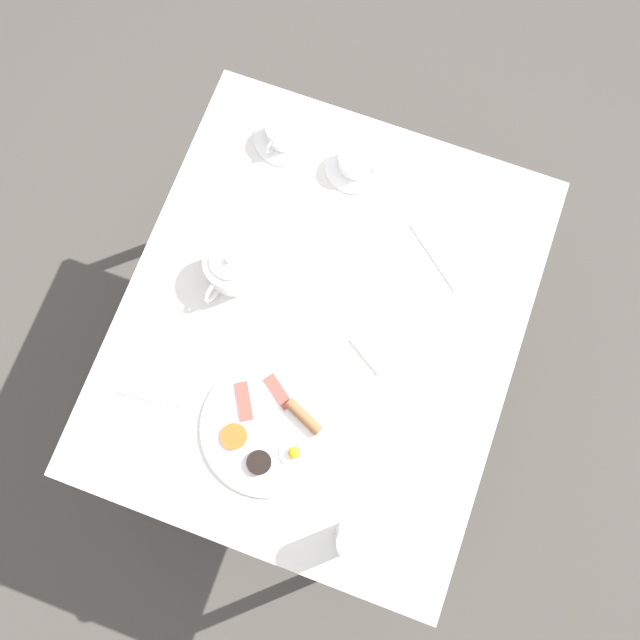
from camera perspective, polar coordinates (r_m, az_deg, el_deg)
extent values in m
plane|color=#4C4742|center=(2.25, 0.00, -4.25)|extent=(8.00, 8.00, 0.00)
cube|color=silver|center=(1.51, 0.00, -0.28)|extent=(0.94, 1.10, 0.03)
cylinder|color=brown|center=(1.94, -17.30, -12.13)|extent=(0.04, 0.04, 0.74)
cylinder|color=brown|center=(1.90, 7.20, -21.30)|extent=(0.04, 0.04, 0.74)
cylinder|color=brown|center=(2.09, -6.28, 14.18)|extent=(0.04, 0.04, 0.74)
cylinder|color=brown|center=(2.04, 16.14, 6.49)|extent=(0.04, 0.04, 0.74)
cylinder|color=white|center=(1.46, -4.65, -9.70)|extent=(0.32, 0.32, 0.01)
cylinder|color=white|center=(1.45, -2.34, -12.01)|extent=(0.07, 0.07, 0.00)
sphere|color=yellow|center=(1.44, -2.36, -12.01)|extent=(0.03, 0.03, 0.03)
cylinder|color=brown|center=(1.44, -1.49, -8.82)|extent=(0.10, 0.06, 0.03)
cube|color=#B74C42|center=(1.45, -3.80, -6.55)|extent=(0.09, 0.07, 0.01)
cube|color=#B74C42|center=(1.46, -6.96, -7.37)|extent=(0.07, 0.09, 0.01)
cylinder|color=#D16023|center=(1.46, -7.88, -10.48)|extent=(0.06, 0.06, 0.01)
cylinder|color=black|center=(1.45, -5.60, -12.83)|extent=(0.06, 0.06, 0.02)
cylinder|color=white|center=(1.49, -8.05, 4.79)|extent=(0.13, 0.13, 0.09)
cylinder|color=white|center=(1.45, -8.31, 5.35)|extent=(0.09, 0.09, 0.01)
sphere|color=white|center=(1.44, -8.39, 5.51)|extent=(0.02, 0.02, 0.02)
cone|color=white|center=(1.50, -6.29, 7.19)|extent=(0.03, 0.06, 0.04)
torus|color=white|center=(1.49, -9.64, 2.76)|extent=(0.03, 0.07, 0.07)
cylinder|color=white|center=(1.66, -3.31, 16.27)|extent=(0.16, 0.16, 0.01)
cylinder|color=white|center=(1.63, -3.37, 16.78)|extent=(0.09, 0.09, 0.05)
cylinder|color=brown|center=(1.64, -3.36, 16.68)|extent=(0.08, 0.08, 0.04)
torus|color=white|center=(1.62, -4.44, 15.61)|extent=(0.02, 0.04, 0.04)
cylinder|color=white|center=(1.62, 3.21, 13.92)|extent=(0.16, 0.16, 0.01)
cylinder|color=white|center=(1.60, 3.28, 14.41)|extent=(0.09, 0.09, 0.05)
cylinder|color=brown|center=(1.60, 3.26, 14.29)|extent=(0.08, 0.08, 0.04)
torus|color=white|center=(1.60, 4.99, 14.15)|extent=(0.04, 0.02, 0.04)
cylinder|color=white|center=(1.40, 2.90, -19.39)|extent=(0.07, 0.07, 0.14)
cube|color=white|center=(1.49, 6.29, -1.64)|extent=(0.17, 0.18, 0.01)
cube|color=silver|center=(1.51, -15.08, -6.93)|extent=(0.17, 0.04, 0.00)
cube|color=silver|center=(1.56, 10.38, 5.72)|extent=(0.16, 0.14, 0.00)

